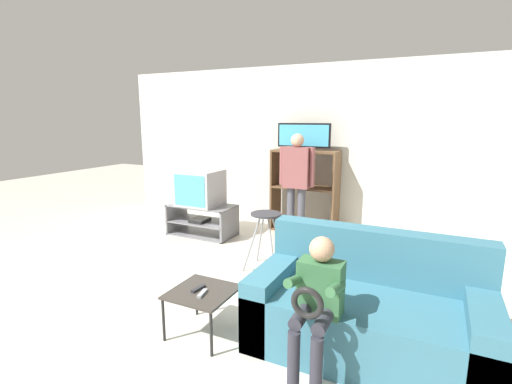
% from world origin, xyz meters
% --- Properties ---
extents(ground_plane, '(18.00, 18.00, 0.00)m').
position_xyz_m(ground_plane, '(0.00, 0.00, 0.00)').
color(ground_plane, beige).
extents(wall_back, '(6.40, 0.06, 2.60)m').
position_xyz_m(wall_back, '(0.00, 3.98, 1.30)').
color(wall_back, silver).
rests_on(wall_back, ground_plane).
extents(tv_stand, '(1.01, 0.53, 0.47)m').
position_xyz_m(tv_stand, '(-1.02, 2.83, 0.23)').
color(tv_stand, slate).
rests_on(tv_stand, ground_plane).
extents(television_main, '(0.61, 0.55, 0.54)m').
position_xyz_m(television_main, '(-1.04, 2.83, 0.74)').
color(television_main, '#B2B2B7').
rests_on(television_main, tv_stand).
extents(media_shelf, '(1.03, 0.41, 1.29)m').
position_xyz_m(media_shelf, '(0.33, 3.71, 0.66)').
color(media_shelf, brown).
rests_on(media_shelf, ground_plane).
extents(television_flat, '(0.84, 0.20, 0.41)m').
position_xyz_m(television_flat, '(0.30, 3.68, 1.49)').
color(television_flat, black).
rests_on(television_flat, media_shelf).
extents(folding_stool, '(0.44, 0.40, 0.69)m').
position_xyz_m(folding_stool, '(0.42, 2.05, 0.56)').
color(folding_stool, '#99999E').
rests_on(folding_stool, ground_plane).
extents(snack_table, '(0.50, 0.50, 0.38)m').
position_xyz_m(snack_table, '(0.52, 0.58, 0.35)').
color(snack_table, '#38332D').
rests_on(snack_table, ground_plane).
extents(remote_control_black, '(0.05, 0.15, 0.02)m').
position_xyz_m(remote_control_black, '(0.48, 0.58, 0.39)').
color(remote_control_black, '#232328').
rests_on(remote_control_black, snack_table).
extents(remote_control_white, '(0.06, 0.15, 0.02)m').
position_xyz_m(remote_control_white, '(0.55, 0.53, 0.39)').
color(remote_control_white, gray).
rests_on(remote_control_white, snack_table).
extents(couch, '(1.73, 0.89, 0.89)m').
position_xyz_m(couch, '(1.78, 0.97, 0.30)').
color(couch, teal).
rests_on(couch, ground_plane).
extents(person_standing_adult, '(0.53, 0.20, 1.56)m').
position_xyz_m(person_standing_adult, '(0.35, 3.25, 0.94)').
color(person_standing_adult, '#4C4C56').
rests_on(person_standing_adult, ground_plane).
extents(person_seated_child, '(0.33, 0.43, 1.01)m').
position_xyz_m(person_seated_child, '(1.52, 0.45, 0.61)').
color(person_seated_child, '#2D2D38').
rests_on(person_seated_child, ground_plane).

